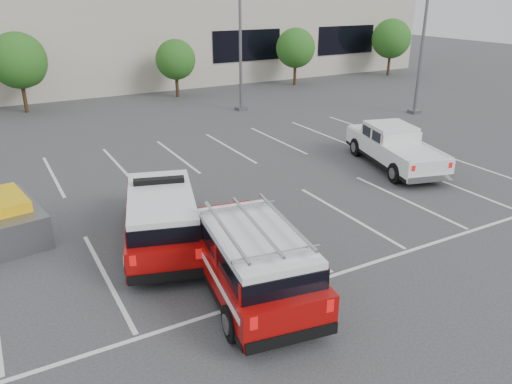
% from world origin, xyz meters
% --- Properties ---
extents(ground, '(120.00, 120.00, 0.00)m').
position_xyz_m(ground, '(0.00, 0.00, 0.00)').
color(ground, '#313133').
rests_on(ground, ground).
extents(stall_markings, '(23.00, 15.00, 0.01)m').
position_xyz_m(stall_markings, '(0.00, 4.50, 0.01)').
color(stall_markings, silver).
rests_on(stall_markings, ground).
extents(convention_building, '(60.00, 16.99, 13.20)m').
position_xyz_m(convention_building, '(0.18, 31.86, 4.72)').
color(convention_building, beige).
rests_on(convention_building, ground).
extents(tree_mid_left, '(3.37, 3.37, 4.85)m').
position_xyz_m(tree_mid_left, '(-4.91, 22.05, 3.04)').
color(tree_mid_left, '#3F2B19').
rests_on(tree_mid_left, ground).
extents(tree_mid_right, '(2.77, 2.77, 3.99)m').
position_xyz_m(tree_mid_right, '(5.09, 22.05, 2.50)').
color(tree_mid_right, '#3F2B19').
rests_on(tree_mid_right, ground).
extents(tree_right, '(3.07, 3.07, 4.42)m').
position_xyz_m(tree_right, '(15.09, 22.05, 2.77)').
color(tree_right, '#3F2B19').
rests_on(tree_right, ground).
extents(tree_far_right, '(3.37, 3.37, 4.85)m').
position_xyz_m(tree_far_right, '(25.09, 22.05, 3.04)').
color(tree_far_right, '#3F2B19').
rests_on(tree_far_right, ground).
extents(light_pole_mid, '(0.90, 0.60, 10.24)m').
position_xyz_m(light_pole_mid, '(7.00, 16.00, 5.19)').
color(light_pole_mid, '#59595E').
rests_on(light_pole_mid, ground).
extents(light_pole_right, '(0.90, 0.60, 10.24)m').
position_xyz_m(light_pole_right, '(16.00, 10.00, 5.19)').
color(light_pole_right, '#59595E').
rests_on(light_pole_right, ground).
extents(fire_chief_suv, '(3.51, 5.86, 1.94)m').
position_xyz_m(fire_chief_suv, '(-3.41, 1.09, 0.79)').
color(fire_chief_suv, '#910807').
rests_on(fire_chief_suv, ground).
extents(white_pickup, '(3.37, 5.99, 1.74)m').
position_xyz_m(white_pickup, '(7.67, 3.11, 0.69)').
color(white_pickup, silver).
rests_on(white_pickup, ground).
extents(ladder_suv, '(2.89, 5.61, 2.11)m').
position_xyz_m(ladder_suv, '(-2.38, -2.45, 0.84)').
color(ladder_suv, '#910807').
rests_on(ladder_suv, ground).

